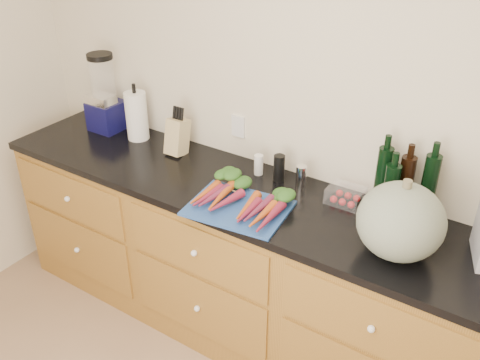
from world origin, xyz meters
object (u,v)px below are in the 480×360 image
Objects in this scene: paper_towel at (137,116)px; knife_block at (177,137)px; carrots at (244,197)px; tomato_box at (346,196)px; blender_appliance at (105,97)px; cutting_board at (238,208)px; squash at (401,221)px.

knife_block is (0.32, -0.02, -0.04)m from paper_towel.
tomato_box is at bearing 35.08° from carrots.
cutting_board is at bearing -15.17° from blender_appliance.
cutting_board is at bearing -140.19° from tomato_box.
carrots is 0.74m from squash.
blender_appliance reaches higher than paper_towel.
squash is at bearing -8.29° from paper_towel.
cutting_board is 0.06m from carrots.
carrots is 1.21m from blender_appliance.
squash is at bearing 2.13° from carrots.
cutting_board is 0.99m from paper_towel.
tomato_box is (-0.33, 0.25, -0.12)m from squash.
tomato_box is at bearing 0.43° from paper_towel.
cutting_board is 2.29× the size of knife_block.
paper_towel is at bearing -179.57° from tomato_box.
cutting_board is 0.97× the size of blender_appliance.
carrots is at bearing 90.00° from cutting_board.
knife_block reaches higher than carrots.
knife_block is at bearing 157.74° from carrots.
squash reaches higher than tomato_box.
paper_towel is (-0.92, 0.32, 0.14)m from cutting_board.
paper_towel is 1.70× the size of tomato_box.
carrots is at bearing -144.92° from tomato_box.
blender_appliance is at bearing 164.83° from cutting_board.
blender_appliance is 0.26m from paper_towel.
squash reaches higher than knife_block.
paper_towel is 1.42× the size of knife_block.
cutting_board is at bearing -173.82° from squash.
blender_appliance is at bearing -179.40° from paper_towel.
tomato_box reaches higher than cutting_board.
paper_towel reaches higher than knife_block.
blender_appliance is 1.65× the size of paper_towel.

